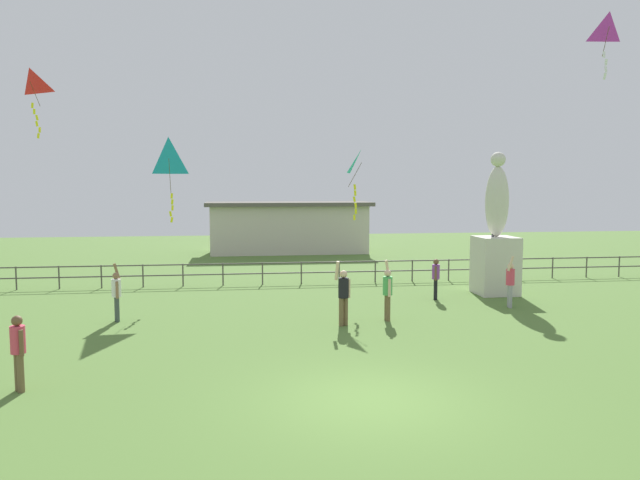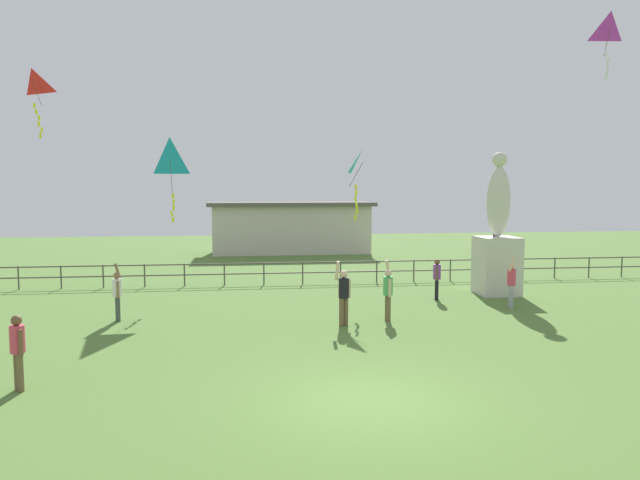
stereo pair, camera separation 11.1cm
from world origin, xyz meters
The scene contains 15 objects.
ground_plane centered at (0.00, 0.00, 0.00)m, with size 80.00×80.00×0.00m, color #517533.
statue_monument centered at (7.28, 10.59, 1.87)m, with size 1.48×1.48×5.46m.
lamppost centered at (7.14, 10.59, 2.93)m, with size 0.36×0.36×3.97m.
person_0 centered at (4.62, 9.79, 0.86)m, with size 0.28×0.43×1.50m.
person_1 centered at (-6.94, 1.49, 0.90)m, with size 0.33×0.39×1.56m.
person_2 centered at (-6.26, 7.70, 0.90)m, with size 0.28×0.49×1.79m.
person_3 centered at (6.69, 8.07, 0.91)m, with size 0.35×0.47×1.81m.
person_4 centered at (0.56, 6.22, 0.98)m, with size 0.52×0.31×1.96m.
person_5 centered at (2.02, 6.68, 0.94)m, with size 0.30×0.49×1.88m.
kite_0 centered at (1.87, 10.15, 4.87)m, with size 0.81×0.86×2.52m.
kite_2 centered at (8.97, 6.59, 9.02)m, with size 0.82×0.59×2.01m.
kite_3 centered at (-4.98, 11.02, 5.07)m, with size 0.99×1.30×2.99m.
kite_4 centered at (-10.04, 12.38, 7.91)m, with size 1.22×1.01×2.51m.
waterfront_railing centered at (-0.45, 14.00, 0.63)m, with size 36.03×0.06×0.95m.
pavilion_building centered at (0.56, 26.00, 1.62)m, with size 10.23×3.71×3.19m.
Camera 2 is at (-2.35, -10.88, 4.14)m, focal length 33.13 mm.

